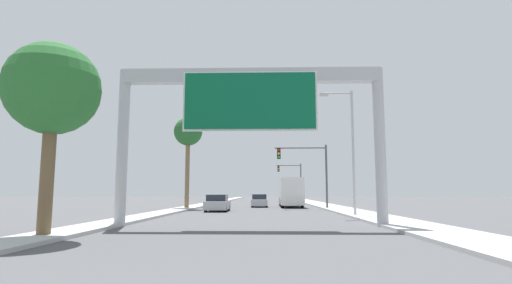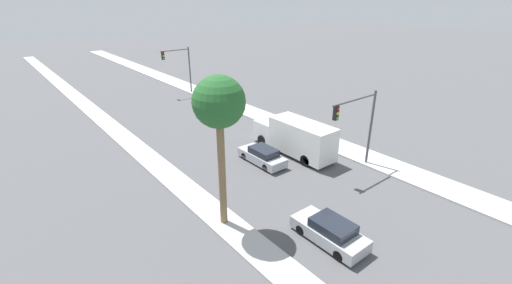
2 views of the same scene
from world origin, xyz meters
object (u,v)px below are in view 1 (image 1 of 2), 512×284
traffic_light_near_intersection (310,165)px  car_mid_center (218,203)px  street_lamp_right (349,142)px  sign_gantry (250,106)px  car_far_left (260,201)px  palm_tree_background (188,134)px  palm_tree_foreground (53,91)px  truck_box_primary (291,193)px  traffic_light_mid_block (293,176)px

traffic_light_near_intersection → car_mid_center: bearing=-151.9°
car_mid_center → street_lamp_right: 13.30m
sign_gantry → car_far_left: size_ratio=2.93×
sign_gantry → palm_tree_background: bearing=109.3°
palm_tree_foreground → truck_box_primary: bearing=70.5°
traffic_light_near_intersection → traffic_light_mid_block: 30.00m
car_mid_center → car_far_left: bearing=71.1°
car_mid_center → palm_tree_foreground: (-3.81, -20.62, 4.83)m
traffic_light_mid_block → palm_tree_background: (-12.71, -29.35, 3.23)m
car_mid_center → palm_tree_foreground: palm_tree_foreground is taller
traffic_light_near_intersection → palm_tree_foreground: (-12.40, -25.20, 1.17)m
sign_gantry → traffic_light_near_intersection: sign_gantry is taller
traffic_light_near_intersection → palm_tree_background: palm_tree_background is taller
traffic_light_mid_block → street_lamp_right: (1.14, -42.03, 0.72)m
car_far_left → palm_tree_background: palm_tree_background is taller
truck_box_primary → palm_tree_background: bearing=-156.8°
traffic_light_mid_block → street_lamp_right: bearing=-88.4°
car_mid_center → car_far_left: car_mid_center is taller
car_far_left → street_lamp_right: size_ratio=0.52×
car_mid_center → sign_gantry: bearing=-77.3°
palm_tree_foreground → palm_tree_background: bearing=89.9°
sign_gantry → car_far_left: 26.28m
traffic_light_near_intersection → palm_tree_foreground: size_ratio=0.86×
palm_tree_foreground → street_lamp_right: (13.90, 13.17, -0.38)m
palm_tree_background → truck_box_primary: bearing=23.2°
car_far_left → car_mid_center: bearing=-108.9°
sign_gantry → car_mid_center: 16.76m
sign_gantry → truck_box_primary: sign_gantry is taller
car_mid_center → traffic_light_near_intersection: traffic_light_near_intersection is taller
sign_gantry → car_mid_center: sign_gantry is taller
car_mid_center → truck_box_primary: truck_box_primary is taller
palm_tree_background → street_lamp_right: size_ratio=1.06×
truck_box_primary → traffic_light_mid_block: size_ratio=1.29×
palm_tree_foreground → palm_tree_background: 25.94m
traffic_light_mid_block → truck_box_primary: bearing=-94.5°
sign_gantry → traffic_light_near_intersection: size_ratio=2.11×
truck_box_primary → traffic_light_near_intersection: 6.14m
car_far_left → palm_tree_background: size_ratio=0.49×
traffic_light_near_intersection → truck_box_primary: bearing=106.8°
sign_gantry → palm_tree_foreground: (-7.31, -5.10, -0.47)m
sign_gantry → traffic_light_mid_block: 50.42m
car_far_left → traffic_light_mid_block: traffic_light_mid_block is taller
palm_tree_background → street_lamp_right: bearing=-42.5°
palm_tree_background → car_mid_center: bearing=-54.2°
street_lamp_right → truck_box_primary: bearing=100.1°
car_mid_center → truck_box_primary: 12.12m
traffic_light_mid_block → palm_tree_foreground: size_ratio=0.90×
traffic_light_near_intersection → palm_tree_foreground: 28.11m
sign_gantry → car_far_left: (0.00, 25.74, -5.31)m
car_far_left → street_lamp_right: (6.58, -17.67, 4.46)m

